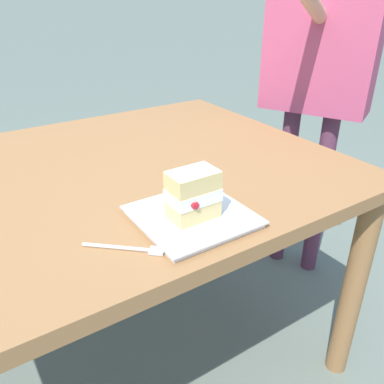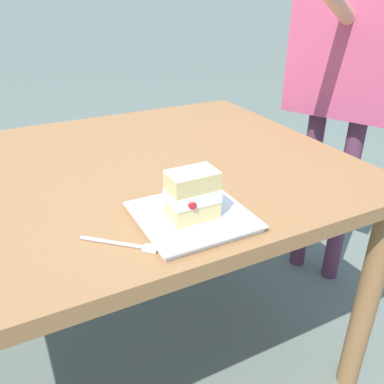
{
  "view_description": "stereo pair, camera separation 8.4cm",
  "coord_description": "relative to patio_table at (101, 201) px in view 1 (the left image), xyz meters",
  "views": [
    {
      "loc": [
        0.34,
        1.01,
        1.23
      ],
      "look_at": [
        -0.08,
        0.36,
        0.83
      ],
      "focal_mm": 37.54,
      "sensor_mm": 36.0,
      "label": 1
    },
    {
      "loc": [
        0.27,
        1.06,
        1.23
      ],
      "look_at": [
        -0.08,
        0.36,
        0.83
      ],
      "focal_mm": 37.54,
      "sensor_mm": 36.0,
      "label": 2
    }
  ],
  "objects": [
    {
      "name": "cake_slice",
      "position": [
        -0.08,
        0.37,
        0.16
      ],
      "size": [
        0.11,
        0.08,
        0.11
      ],
      "color": "#E0C17A",
      "rests_on": "dessert_plate"
    },
    {
      "name": "dessert_fork",
      "position": [
        0.09,
        0.39,
        0.1
      ],
      "size": [
        0.14,
        0.13,
        0.01
      ],
      "color": "silver",
      "rests_on": "patio_table"
    },
    {
      "name": "patio_table",
      "position": [
        0.0,
        0.0,
        0.0
      ],
      "size": [
        1.41,
        1.04,
        0.76
      ],
      "color": "olive",
      "rests_on": "ground"
    },
    {
      "name": "diner_person",
      "position": [
        -0.96,
        -0.07,
        0.36
      ],
      "size": [
        0.58,
        0.45,
        1.53
      ],
      "color": "#5D3049",
      "rests_on": "ground"
    },
    {
      "name": "dessert_plate",
      "position": [
        -0.08,
        0.36,
        0.1
      ],
      "size": [
        0.24,
        0.24,
        0.02
      ],
      "color": "white",
      "rests_on": "patio_table"
    },
    {
      "name": "ground_plane",
      "position": [
        0.0,
        0.0,
        -0.66
      ],
      "size": [
        160.0,
        160.0,
        0.0
      ],
      "primitive_type": "plane",
      "color": "slate"
    }
  ]
}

